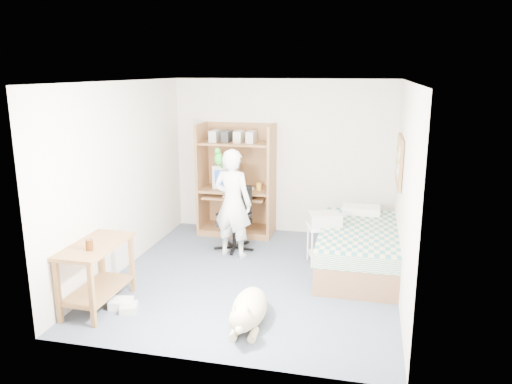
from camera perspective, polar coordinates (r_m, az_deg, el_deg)
floor at (r=6.61m, az=-0.15°, el=-9.68°), size 4.00×4.00×0.00m
wall_back at (r=8.14m, az=3.06°, el=3.99°), size 3.60×0.02×2.50m
wall_right at (r=6.08m, az=16.60°, el=0.04°), size 0.02×4.00×2.50m
wall_left at (r=6.85m, az=-14.98°, el=1.66°), size 0.02×4.00×2.50m
ceiling at (r=6.07m, az=-0.16°, el=12.52°), size 3.60×4.00×0.02m
computer_hutch at (r=8.13m, az=-2.17°, el=0.90°), size 1.20×0.63×1.80m
bed at (r=6.93m, az=11.63°, el=-6.28°), size 1.02×2.02×0.66m
side_desk at (r=5.94m, az=-17.77°, el=-8.02°), size 0.50×1.00×0.75m
corkboard at (r=6.92m, az=16.08°, el=3.40°), size 0.04×0.94×0.66m
office_chair at (r=7.52m, az=-2.33°, el=-4.00°), size 0.53×0.53×0.95m
person at (r=7.11m, az=-2.69°, el=-1.30°), size 0.64×0.48×1.57m
parrot at (r=7.04m, az=-4.30°, el=3.97°), size 0.12×0.20×0.32m
dog at (r=5.39m, az=-0.87°, el=-13.28°), size 0.40×1.13×0.42m
printer_cart at (r=7.00m, az=7.82°, el=-5.28°), size 0.54×0.48×0.55m
printer at (r=6.92m, az=7.89°, el=-3.14°), size 0.50×0.43×0.18m
crt_monitor at (r=8.15m, az=-3.36°, el=1.91°), size 0.44×0.46×0.38m
keyboard at (r=8.01m, az=-2.18°, el=-0.42°), size 0.47×0.23×0.03m
pencil_cup at (r=7.95m, az=0.35°, el=0.61°), size 0.08×0.08×0.12m
drink_glass at (r=5.66m, az=-18.51°, el=-5.75°), size 0.08×0.08×0.12m
floor_box_a at (r=6.01m, az=-15.15°, el=-12.19°), size 0.28×0.25×0.10m
floor_box_b at (r=5.91m, az=-14.32°, el=-12.70°), size 0.24×0.26×0.08m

